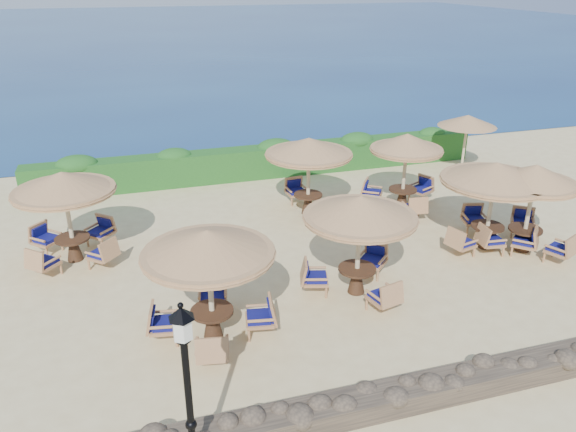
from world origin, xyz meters
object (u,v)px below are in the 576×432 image
at_px(cafe_set_3, 66,201).
at_px(cafe_set_5, 406,158).
at_px(lamp_post, 189,407).
at_px(cafe_set_2, 494,185).
at_px(cafe_set_0, 209,265).
at_px(cafe_set_4, 309,156).
at_px(cafe_set_6, 532,193).
at_px(extra_parasol, 468,121).
at_px(cafe_set_1, 360,224).

distance_m(cafe_set_3, cafe_set_5, 10.75).
relative_size(lamp_post, cafe_set_2, 1.07).
xyz_separation_m(cafe_set_0, cafe_set_2, (8.55, 2.10, 0.13)).
height_order(cafe_set_2, cafe_set_4, same).
xyz_separation_m(cafe_set_4, cafe_set_5, (3.29, -0.47, -0.21)).
height_order(cafe_set_0, cafe_set_6, same).
relative_size(lamp_post, cafe_set_6, 1.20).
relative_size(cafe_set_3, cafe_set_5, 1.01).
distance_m(cafe_set_2, cafe_set_3, 11.99).
bearing_deg(cafe_set_2, extra_parasol, 63.01).
relative_size(extra_parasol, cafe_set_5, 0.87).
xyz_separation_m(cafe_set_0, cafe_set_1, (3.84, 0.84, 0.07)).
relative_size(lamp_post, extra_parasol, 1.38).
bearing_deg(extra_parasol, cafe_set_0, -144.89).
bearing_deg(cafe_set_6, extra_parasol, 71.77).
height_order(extra_parasol, cafe_set_6, cafe_set_6).
distance_m(lamp_post, cafe_set_1, 6.69).
bearing_deg(cafe_set_2, cafe_set_5, 105.34).
distance_m(lamp_post, cafe_set_0, 3.94).
xyz_separation_m(cafe_set_2, cafe_set_3, (-11.68, 2.71, -0.16)).
xyz_separation_m(lamp_post, cafe_set_1, (4.79, 4.65, 0.37)).
height_order(cafe_set_4, cafe_set_5, same).
height_order(extra_parasol, cafe_set_5, cafe_set_5).
bearing_deg(extra_parasol, cafe_set_1, -136.74).
height_order(cafe_set_4, cafe_set_6, same).
relative_size(cafe_set_0, cafe_set_1, 1.01).
xyz_separation_m(cafe_set_0, cafe_set_5, (7.59, 5.58, -0.02)).
relative_size(lamp_post, cafe_set_1, 1.16).
bearing_deg(cafe_set_4, cafe_set_5, -8.06).
bearing_deg(extra_parasol, cafe_set_2, -116.99).
xyz_separation_m(extra_parasol, cafe_set_1, (-7.81, -7.35, -0.25)).
bearing_deg(lamp_post, cafe_set_3, 104.18).
relative_size(cafe_set_1, cafe_set_5, 1.04).
height_order(extra_parasol, cafe_set_0, cafe_set_0).
distance_m(cafe_set_3, cafe_set_4, 7.54).
distance_m(cafe_set_1, cafe_set_5, 6.04).
xyz_separation_m(cafe_set_2, cafe_set_4, (-4.24, 3.94, 0.06)).
xyz_separation_m(cafe_set_5, cafe_set_6, (1.88, -3.97, -0.01)).
height_order(cafe_set_1, cafe_set_5, same).
bearing_deg(cafe_set_0, lamp_post, -104.03).
height_order(cafe_set_2, cafe_set_3, same).
bearing_deg(lamp_post, extra_parasol, 43.60).
relative_size(cafe_set_2, cafe_set_4, 1.07).
relative_size(cafe_set_2, cafe_set_6, 1.12).
bearing_deg(cafe_set_3, cafe_set_1, -29.63).
relative_size(extra_parasol, cafe_set_0, 0.83).
height_order(cafe_set_3, cafe_set_4, same).
height_order(lamp_post, cafe_set_4, lamp_post).
xyz_separation_m(lamp_post, cafe_set_2, (9.50, 5.91, 0.42)).
xyz_separation_m(cafe_set_1, cafe_set_2, (4.71, 1.26, 0.05)).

